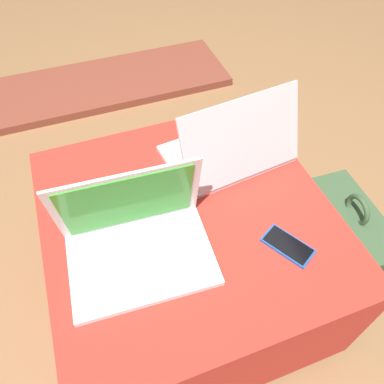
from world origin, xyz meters
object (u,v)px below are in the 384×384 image
object	(u,v)px
laptop_near	(137,240)
backpack	(339,247)
laptop_far	(231,149)
cell_phone	(288,246)

from	to	relation	value
laptop_near	backpack	distance (m)	0.77
laptop_far	backpack	xyz separation A→B (m)	(0.33, -0.27, -0.35)
laptop_far	backpack	bearing A→B (deg)	134.41
laptop_far	laptop_near	bearing A→B (deg)	25.38
backpack	laptop_near	bearing A→B (deg)	88.42
laptop_near	cell_phone	world-z (taller)	laptop_near
laptop_near	laptop_far	xyz separation A→B (m)	(0.36, 0.22, -0.00)
laptop_near	cell_phone	distance (m)	0.39
cell_phone	backpack	distance (m)	0.44
laptop_near	backpack	xyz separation A→B (m)	(0.69, -0.05, -0.35)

